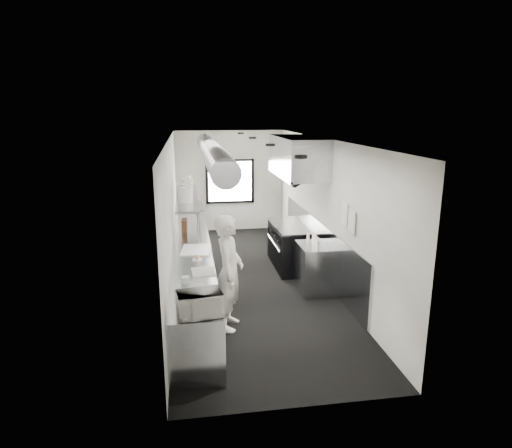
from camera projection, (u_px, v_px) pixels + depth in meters
name	position (u px, v px, depth m)	size (l,w,h in m)	color
floor	(250.00, 280.00, 8.93)	(3.00, 8.00, 0.01)	black
ceiling	(250.00, 139.00, 8.23)	(3.00, 8.00, 0.01)	white
wall_back	(230.00, 181.00, 12.41)	(3.00, 0.02, 2.80)	silver
wall_front	(303.00, 295.00, 4.75)	(3.00, 0.02, 2.80)	silver
wall_left	(172.00, 215.00, 8.35)	(0.02, 8.00, 2.80)	silver
wall_right	(325.00, 210.00, 8.80)	(0.02, 8.00, 2.80)	silver
wall_cladding	(318.00, 246.00, 9.30)	(0.03, 5.50, 1.10)	#9AA1A8
hvac_duct	(211.00, 152.00, 8.57)	(0.40, 0.40, 6.40)	#919299
service_window	(230.00, 181.00, 12.37)	(1.36, 0.05, 1.25)	white
exhaust_hood	(297.00, 157.00, 9.17)	(0.81, 2.20, 0.88)	#9AA1A8
prep_counter	(192.00, 271.00, 8.16)	(0.70, 6.00, 0.90)	#9AA1A8
pass_shelf	(187.00, 198.00, 9.32)	(0.45, 3.00, 0.68)	#9AA1A8
range	(293.00, 246.00, 9.64)	(0.88, 1.60, 0.94)	black
bottle_station	(316.00, 268.00, 8.32)	(0.65, 0.80, 0.90)	#9AA1A8
far_work_table	(190.00, 222.00, 11.71)	(0.70, 1.20, 0.90)	#9AA1A8
notice_sheet_a	(345.00, 214.00, 7.60)	(0.02, 0.28, 0.38)	silver
notice_sheet_b	(352.00, 221.00, 7.28)	(0.02, 0.28, 0.38)	silver
line_cook	(229.00, 272.00, 6.79)	(0.66, 0.43, 1.81)	silver
microwave	(199.00, 304.00, 5.36)	(0.49, 0.38, 0.30)	white
deli_tub_a	(180.00, 293.00, 5.93)	(0.13, 0.13, 0.09)	#A9B6A7
deli_tub_b	(185.00, 280.00, 6.40)	(0.12, 0.12, 0.09)	#A9B6A7
newspaper	(203.00, 272.00, 6.83)	(0.35, 0.44, 0.01)	silver
small_plate	(197.00, 260.00, 7.38)	(0.17, 0.17, 0.01)	silver
pastry	(197.00, 257.00, 7.37)	(0.09, 0.09, 0.09)	tan
cutting_board	(196.00, 250.00, 7.88)	(0.50, 0.67, 0.02)	silver
knife_block	(185.00, 226.00, 9.06)	(0.11, 0.25, 0.27)	#4C271A
plate_stack_a	(186.00, 195.00, 8.66)	(0.25, 0.25, 0.29)	silver
plate_stack_b	(187.00, 191.00, 9.08)	(0.23, 0.23, 0.29)	silver
plate_stack_c	(187.00, 186.00, 9.58)	(0.23, 0.23, 0.33)	silver
plate_stack_d	(186.00, 183.00, 10.03)	(0.22, 0.22, 0.33)	silver
squeeze_bottle_a	(318.00, 246.00, 7.85)	(0.06, 0.06, 0.18)	silver
squeeze_bottle_b	(317.00, 243.00, 8.02)	(0.06, 0.06, 0.19)	silver
squeeze_bottle_c	(315.00, 240.00, 8.19)	(0.07, 0.07, 0.20)	silver
squeeze_bottle_d	(314.00, 239.00, 8.30)	(0.06, 0.06, 0.17)	silver
squeeze_bottle_e	(308.00, 236.00, 8.48)	(0.05, 0.05, 0.16)	silver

